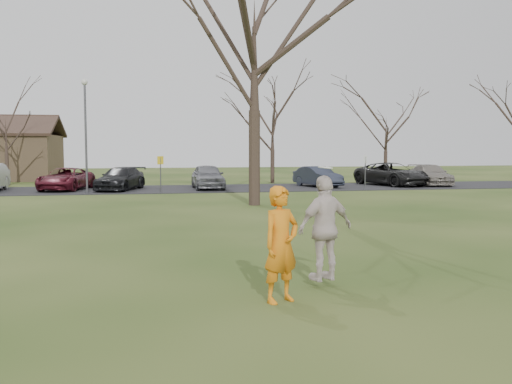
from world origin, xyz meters
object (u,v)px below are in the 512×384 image
car_3 (120,179)px  car_5 (318,177)px  player_defender (281,244)px  big_tree (254,46)px  car_7 (430,175)px  car_2 (66,179)px  car_6 (391,174)px  lamp_post (85,122)px  car_4 (208,176)px  catching_play (325,228)px

car_3 → car_5: 12.28m
player_defender → big_tree: bearing=53.4°
player_defender → car_7: bearing=29.8°
car_5 → player_defender: bearing=-125.6°
player_defender → car_2: 26.60m
car_6 → lamp_post: lamp_post is taller
car_2 → car_3: size_ratio=1.02×
car_5 → car_4: bearing=165.1°
car_5 → catching_play: size_ratio=1.84×
player_defender → car_7: (16.30, 25.66, -0.27)m
car_6 → car_3: bearing=163.9°
car_7 → catching_play: catching_play is taller
player_defender → car_4: (1.30, 25.11, -0.19)m
car_4 → big_tree: (1.12, -9.64, 6.21)m
catching_play → lamp_post: bearing=106.7°
car_3 → car_4: size_ratio=1.05×
car_4 → catching_play: size_ratio=2.06×
player_defender → car_2: (-7.08, 25.64, -0.29)m
player_defender → lamp_post: (-5.59, 22.96, 2.99)m
car_3 → car_4: (5.19, 0.01, 0.08)m
car_3 → car_4: 5.19m
car_5 → car_7: size_ratio=0.85×
car_2 → car_3: (3.19, -0.54, 0.01)m
lamp_post → car_3: bearing=51.6°
lamp_post → car_7: bearing=7.0°
car_6 → big_tree: bearing=-155.6°
player_defender → big_tree: big_tree is taller
car_4 → big_tree: size_ratio=0.31×
player_defender → car_7: player_defender is taller
car_2 → big_tree: (9.50, -10.17, 6.30)m
car_7 → car_3: bearing=-170.9°
lamp_post → big_tree: big_tree is taller
catching_play → player_defender: bearing=-141.2°
car_7 → catching_play: size_ratio=2.17×
car_6 → lamp_post: (-19.18, -2.83, 3.18)m
car_5 → lamp_post: 14.55m
car_7 → car_6: bearing=-175.4°
car_4 → car_6: (12.29, 0.69, 0.00)m
car_6 → big_tree: 16.44m
car_4 → car_2: bearing=175.3°
player_defender → lamp_post: 23.82m
player_defender → car_3: (-3.90, 25.10, -0.27)m
player_defender → car_5: size_ratio=0.50×
player_defender → car_6: player_defender is taller
catching_play → car_3: bearing=101.5°
lamp_post → big_tree: bearing=-43.2°
car_5 → big_tree: size_ratio=0.28×
player_defender → car_4: player_defender is taller
lamp_post → car_2: bearing=119.3°
car_5 → lamp_post: bearing=172.6°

